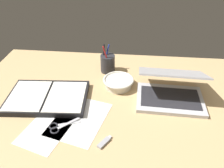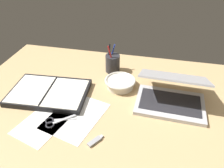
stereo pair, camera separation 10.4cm
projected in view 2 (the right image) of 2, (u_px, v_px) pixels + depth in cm
name	position (u px, v px, depth cm)	size (l,w,h in cm)	color
desk_top	(104.00, 104.00, 104.67)	(140.00, 100.00, 2.00)	tan
laptop	(171.00, 94.00, 101.64)	(32.21, 28.43, 16.30)	#B7B7BC
bowl	(120.00, 83.00, 112.90)	(16.03, 16.03, 4.74)	silver
pen_cup	(113.00, 63.00, 124.30)	(8.15, 8.15, 16.72)	#28282D
planner	(49.00, 93.00, 107.86)	(39.15, 27.72, 3.15)	black
scissors	(54.00, 122.00, 93.37)	(13.17, 10.20, 0.80)	#B7B7BC
paper_sheet_front	(76.00, 116.00, 96.68)	(20.73, 27.36, 0.16)	white
paper_sheet_beside_planner	(43.00, 123.00, 93.30)	(16.74, 23.40, 0.16)	white
usb_drive	(95.00, 141.00, 84.72)	(5.32, 6.88, 1.00)	#99999E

